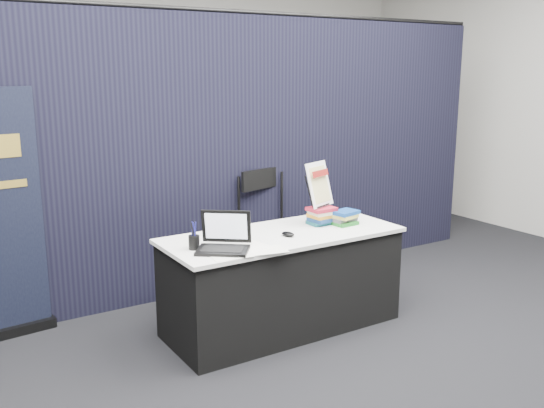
% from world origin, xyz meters
% --- Properties ---
extents(floor, '(8.00, 8.00, 0.00)m').
position_xyz_m(floor, '(0.00, 0.00, 0.00)').
color(floor, black).
rests_on(floor, ground).
extents(wall_back, '(8.00, 0.02, 3.50)m').
position_xyz_m(wall_back, '(0.00, 4.00, 1.75)').
color(wall_back, '#ACAAA2').
rests_on(wall_back, floor).
extents(drape_partition, '(6.00, 0.08, 2.40)m').
position_xyz_m(drape_partition, '(0.00, 1.60, 1.20)').
color(drape_partition, black).
rests_on(drape_partition, floor).
extents(display_table, '(1.80, 0.75, 0.75)m').
position_xyz_m(display_table, '(0.00, 0.55, 0.38)').
color(display_table, black).
rests_on(display_table, floor).
extents(laptop, '(0.42, 0.45, 0.26)m').
position_xyz_m(laptop, '(-0.60, 0.41, 0.81)').
color(laptop, black).
rests_on(laptop, display_table).
extents(mouse, '(0.09, 0.12, 0.03)m').
position_xyz_m(mouse, '(-0.01, 0.46, 0.77)').
color(mouse, black).
rests_on(mouse, display_table).
extents(brochure_left, '(0.29, 0.22, 0.00)m').
position_xyz_m(brochure_left, '(-0.59, 0.27, 0.75)').
color(brochure_left, white).
rests_on(brochure_left, display_table).
extents(brochure_mid, '(0.36, 0.29, 0.00)m').
position_xyz_m(brochure_mid, '(-0.42, 0.35, 0.75)').
color(brochure_mid, white).
rests_on(brochure_mid, display_table).
extents(brochure_right, '(0.30, 0.24, 0.00)m').
position_xyz_m(brochure_right, '(-0.33, 0.24, 0.75)').
color(brochure_right, white).
rests_on(brochure_right, display_table).
extents(pen_cup, '(0.09, 0.09, 0.10)m').
position_xyz_m(pen_cup, '(-0.73, 0.53, 0.80)').
color(pen_cup, black).
rests_on(pen_cup, display_table).
extents(book_stack_tall, '(0.21, 0.17, 0.14)m').
position_xyz_m(book_stack_tall, '(0.41, 0.62, 0.82)').
color(book_stack_tall, '#164C53').
rests_on(book_stack_tall, display_table).
extents(book_stack_short, '(0.22, 0.18, 0.11)m').
position_xyz_m(book_stack_short, '(0.56, 0.51, 0.81)').
color(book_stack_short, '#1A6320').
rests_on(book_stack_short, display_table).
extents(info_sign, '(0.29, 0.19, 0.36)m').
position_xyz_m(info_sign, '(0.41, 0.65, 1.06)').
color(info_sign, black).
rests_on(info_sign, book_stack_tall).
extents(stacking_chair, '(0.58, 0.59, 1.06)m').
position_xyz_m(stacking_chair, '(0.40, 1.34, 0.59)').
color(stacking_chair, black).
rests_on(stacking_chair, floor).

